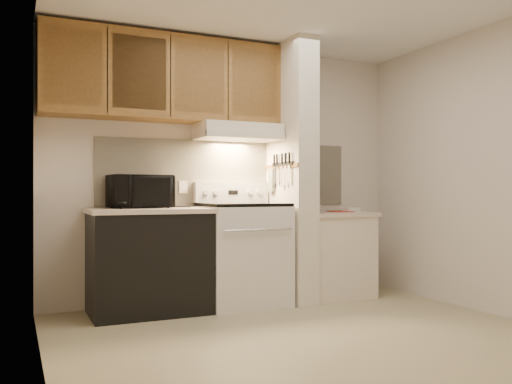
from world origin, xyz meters
TOP-DOWN VIEW (x-y plane):
  - floor at (0.00, 0.00)m, footprint 3.60×3.60m
  - wall_back at (0.00, 1.50)m, footprint 3.60×2.50m
  - wall_left at (-1.80, 0.00)m, footprint 0.02×3.00m
  - wall_right at (1.80, 0.00)m, footprint 0.02×3.00m
  - backsplash at (0.00, 1.49)m, footprint 2.60×0.02m
  - range_body at (0.00, 1.16)m, footprint 0.76×0.65m
  - oven_window at (0.00, 0.84)m, footprint 0.50×0.01m
  - oven_handle at (0.00, 0.80)m, footprint 0.65×0.02m
  - cooktop at (0.00, 1.16)m, footprint 0.74×0.64m
  - range_backguard at (0.00, 1.44)m, footprint 0.76×0.08m
  - range_display at (0.00, 1.40)m, footprint 0.10×0.01m
  - range_knob_left_outer at (-0.28, 1.40)m, footprint 0.05×0.02m
  - range_knob_left_inner at (-0.18, 1.40)m, footprint 0.05×0.02m
  - range_knob_right_inner at (0.18, 1.40)m, footprint 0.05×0.02m
  - range_knob_right_outer at (0.28, 1.40)m, footprint 0.05×0.02m
  - dishwasher_front at (-0.88, 1.17)m, footprint 1.00×0.63m
  - left_countertop at (-0.88, 1.17)m, footprint 1.04×0.67m
  - spoon_rest at (-0.56, 1.36)m, footprint 0.22×0.11m
  - teal_jar at (-0.83, 1.25)m, footprint 0.12×0.12m
  - outlet at (-0.48, 1.48)m, footprint 0.08×0.01m
  - microwave at (-0.93, 1.31)m, footprint 0.56×0.41m
  - partition_pillar at (0.51, 1.15)m, footprint 0.22×0.70m
  - pillar_trim at (0.39, 1.15)m, footprint 0.01×0.70m
  - knife_strip at (0.39, 1.10)m, footprint 0.02×0.42m
  - knife_blade_a at (0.38, 0.95)m, footprint 0.01×0.03m
  - knife_handle_a at (0.38, 0.94)m, footprint 0.02×0.02m
  - knife_blade_b at (0.38, 1.02)m, footprint 0.01×0.04m
  - knife_handle_b at (0.38, 1.01)m, footprint 0.02×0.02m
  - knife_blade_c at (0.38, 1.09)m, footprint 0.01×0.04m
  - knife_handle_c at (0.38, 1.09)m, footprint 0.02×0.02m
  - knife_blade_d at (0.38, 1.19)m, footprint 0.01×0.04m
  - knife_handle_d at (0.38, 1.19)m, footprint 0.02×0.02m
  - knife_blade_e at (0.38, 1.26)m, footprint 0.01×0.04m
  - knife_handle_e at (0.38, 1.25)m, footprint 0.02×0.02m
  - oven_mitt at (0.38, 1.32)m, footprint 0.03×0.10m
  - right_cab_base at (0.97, 1.15)m, footprint 0.70×0.60m
  - right_countertop at (0.97, 1.15)m, footprint 0.74×0.64m
  - red_folder at (1.07, 1.15)m, footprint 0.25×0.31m
  - white_box at (1.19, 1.13)m, footprint 0.18×0.13m
  - range_hood at (0.00, 1.28)m, footprint 0.78×0.44m
  - hood_lip at (0.00, 1.07)m, footprint 0.78×0.04m
  - upper_cabinets at (-0.69, 1.32)m, footprint 2.18×0.33m
  - cab_door_a at (-1.51, 1.17)m, footprint 0.46×0.01m
  - cab_gap_a at (-1.23, 1.16)m, footprint 0.01×0.01m
  - cab_door_b at (-0.96, 1.17)m, footprint 0.46×0.01m
  - cab_gap_b at (-0.69, 1.16)m, footprint 0.01×0.01m
  - cab_door_c at (-0.42, 1.17)m, footprint 0.46×0.01m
  - cab_gap_c at (-0.14, 1.16)m, footprint 0.01×0.01m
  - cab_door_d at (0.13, 1.17)m, footprint 0.46×0.01m

SIDE VIEW (x-z plane):
  - floor at x=0.00m, z-range 0.00..0.00m
  - right_cab_base at x=0.97m, z-range 0.00..0.81m
  - dishwasher_front at x=-0.88m, z-range 0.00..0.87m
  - range_body at x=0.00m, z-range 0.00..0.92m
  - oven_window at x=0.00m, z-range 0.35..0.65m
  - oven_handle at x=0.00m, z-range 0.71..0.73m
  - right_countertop at x=0.97m, z-range 0.81..0.85m
  - red_folder at x=1.07m, z-range 0.85..0.86m
  - white_box at x=1.19m, z-range 0.85..0.89m
  - left_countertop at x=-0.88m, z-range 0.87..0.91m
  - spoon_rest at x=-0.56m, z-range 0.91..0.92m
  - cooktop at x=0.00m, z-range 0.92..0.95m
  - teal_jar at x=-0.83m, z-range 0.91..1.02m
  - range_backguard at x=0.00m, z-range 0.95..1.15m
  - range_display at x=0.00m, z-range 1.03..1.07m
  - range_knob_left_outer at x=-0.28m, z-range 1.03..1.07m
  - range_knob_left_inner at x=-0.18m, z-range 1.03..1.07m
  - range_knob_right_inner at x=0.18m, z-range 1.03..1.07m
  - range_knob_right_outer at x=0.28m, z-range 1.03..1.07m
  - microwave at x=-0.93m, z-range 0.91..1.20m
  - outlet at x=-0.48m, z-range 1.04..1.16m
  - oven_mitt at x=0.38m, z-range 1.06..1.28m
  - knife_blade_c at x=0.38m, z-range 1.10..1.30m
  - knife_blade_b at x=0.38m, z-range 1.12..1.30m
  - knife_blade_e at x=0.38m, z-range 1.12..1.30m
  - knife_blade_a at x=0.38m, z-range 1.14..1.30m
  - knife_blade_d at x=0.38m, z-range 1.14..1.30m
  - backsplash at x=0.00m, z-range 0.92..1.55m
  - wall_back at x=0.00m, z-range 1.24..1.26m
  - wall_left at x=-1.80m, z-range 0.00..2.50m
  - wall_right at x=1.80m, z-range 0.00..2.50m
  - partition_pillar at x=0.51m, z-range 0.00..2.50m
  - pillar_trim at x=0.39m, z-range 1.28..1.32m
  - knife_strip at x=0.39m, z-range 1.30..1.34m
  - knife_handle_a at x=0.38m, z-range 1.32..1.42m
  - knife_handle_b at x=0.38m, z-range 1.32..1.42m
  - knife_handle_c at x=0.38m, z-range 1.32..1.42m
  - knife_handle_d at x=0.38m, z-range 1.32..1.42m
  - knife_handle_e at x=0.38m, z-range 1.32..1.42m
  - hood_lip at x=0.00m, z-range 1.55..1.61m
  - range_hood at x=0.00m, z-range 1.55..1.70m
  - upper_cabinets at x=-0.69m, z-range 1.70..2.47m
  - cab_door_a at x=-1.51m, z-range 1.77..2.40m
  - cab_gap_a at x=-1.23m, z-range 1.72..2.45m
  - cab_door_b at x=-0.96m, z-range 1.77..2.40m
  - cab_gap_b at x=-0.69m, z-range 1.72..2.45m
  - cab_door_c at x=-0.42m, z-range 1.77..2.40m
  - cab_gap_c at x=-0.14m, z-range 1.72..2.45m
  - cab_door_d at x=0.13m, z-range 1.77..2.40m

